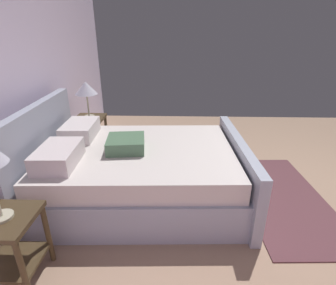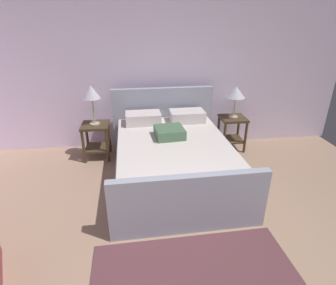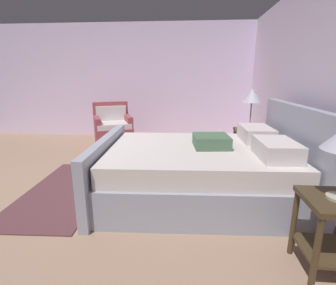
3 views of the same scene
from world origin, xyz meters
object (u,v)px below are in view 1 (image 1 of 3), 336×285
object	(u,v)px
table_lamp_right	(86,89)
bed	(137,170)
nightstand_left	(9,239)
nightstand_right	(91,129)

from	to	relation	value
table_lamp_right	bed	bearing A→B (deg)	-143.10
bed	table_lamp_right	xyz separation A→B (m)	(1.19, 0.89, 0.69)
table_lamp_right	nightstand_left	size ratio (longest dim) A/B	0.91
nightstand_right	nightstand_left	distance (m)	2.37
table_lamp_right	nightstand_left	xyz separation A→B (m)	(-2.37, -0.09, -0.63)
nightstand_right	table_lamp_right	bearing A→B (deg)	75.96
nightstand_right	table_lamp_right	xyz separation A→B (m)	(0.00, 0.00, 0.63)
bed	nightstand_right	bearing A→B (deg)	36.90
bed	nightstand_right	size ratio (longest dim) A/B	3.94
nightstand_right	nightstand_left	xyz separation A→B (m)	(-2.37, -0.09, 0.00)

